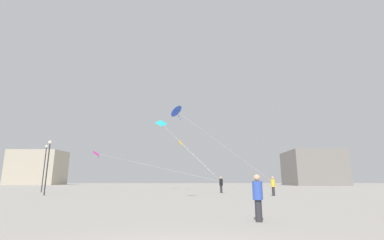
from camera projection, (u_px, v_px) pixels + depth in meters
The scene contains 12 objects.
person_in_blue at pixel (258, 195), 9.58m from camera, with size 0.35×0.35×1.62m.
person_in_green at pixel (254, 186), 28.86m from camera, with size 0.35×0.35×1.62m.
person_in_black at pixel (221, 184), 31.41m from camera, with size 0.41×0.41×1.86m.
person_in_yellow at pixel (273, 185), 25.56m from camera, with size 0.39×0.39×1.78m.
kite_amber_delta at pixel (182, 144), 39.23m from camera, with size 5.48×7.44×5.83m.
kite_cyan_delta at pixel (162, 124), 42.48m from camera, with size 9.24×9.92×9.41m.
kite_magenta_delta at pixel (99, 154), 42.65m from camera, with size 19.26×11.32×4.70m.
kite_cobalt_diamond at pixel (177, 111), 21.91m from camera, with size 9.54×5.95×6.10m.
building_left_hall at pixel (38, 168), 93.85m from camera, with size 16.71×11.54×11.61m.
building_centre_hall at pixel (312, 168), 80.53m from camera, with size 14.74×15.99×10.04m.
lamppost_east at pixel (45, 161), 33.82m from camera, with size 0.36×0.36×5.80m.
lamppost_west at pixel (48, 158), 26.94m from camera, with size 0.36×0.36×5.36m.
Camera 1 is at (0.35, -5.00, 1.41)m, focal length 25.25 mm.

